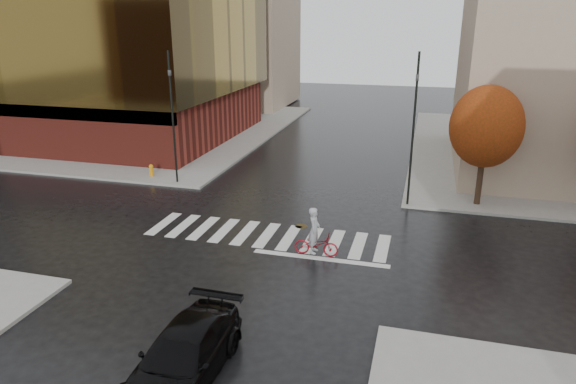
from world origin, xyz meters
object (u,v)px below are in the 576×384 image
cyclist (316,239)px  traffic_light_nw (172,108)px  sedan (183,357)px  fire_hydrant (151,170)px  traffic_light_ne (414,119)px

cyclist → traffic_light_nw: size_ratio=0.28×
sedan → traffic_light_nw: traffic_light_nw is taller
sedan → fire_hydrant: 20.42m
sedan → fire_hydrant: size_ratio=6.64×
traffic_light_ne → fire_hydrant: (-16.30, 1.01, -4.32)m
sedan → traffic_light_nw: bearing=118.0°
sedan → traffic_light_ne: size_ratio=0.64×
fire_hydrant → traffic_light_nw: bearing=-17.5°
cyclist → traffic_light_nw: 13.62m
cyclist → traffic_light_nw: traffic_light_nw is taller
traffic_light_nw → traffic_light_ne: size_ratio=0.97×
traffic_light_ne → fire_hydrant: traffic_light_ne is taller
sedan → cyclist: cyclist is taller
sedan → cyclist: bearing=78.6°
sedan → traffic_light_nw: 19.17m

